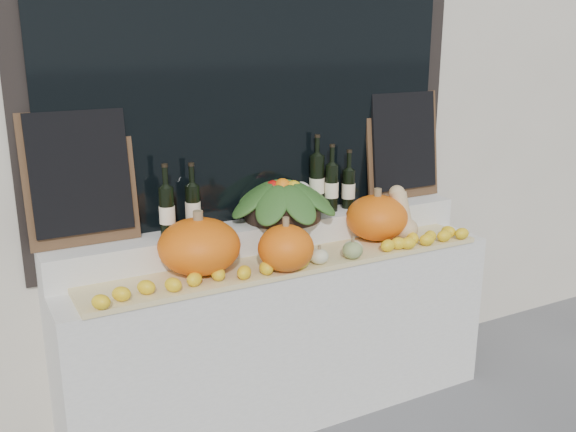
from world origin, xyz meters
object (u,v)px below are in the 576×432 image
(butternut_squash, at_px, (403,217))
(wine_bottle_tall, at_px, (317,183))
(pumpkin_right, at_px, (377,218))
(produce_bowl, at_px, (283,199))
(pumpkin_left, at_px, (199,246))

(butternut_squash, relative_size, wine_bottle_tall, 0.68)
(pumpkin_right, relative_size, produce_bowl, 0.54)
(pumpkin_left, distance_m, pumpkin_right, 1.02)
(butternut_squash, height_order, wine_bottle_tall, wine_bottle_tall)
(butternut_squash, xyz_separation_m, wine_bottle_tall, (-0.37, 0.29, 0.17))
(butternut_squash, height_order, produce_bowl, produce_bowl)
(pumpkin_left, xyz_separation_m, wine_bottle_tall, (0.78, 0.26, 0.16))
(produce_bowl, bearing_deg, butternut_squash, -21.30)
(pumpkin_left, bearing_deg, wine_bottle_tall, 18.03)
(pumpkin_right, distance_m, produce_bowl, 0.53)
(pumpkin_left, bearing_deg, pumpkin_right, 1.16)
(pumpkin_right, relative_size, butternut_squash, 1.17)
(pumpkin_left, distance_m, produce_bowl, 0.59)
(butternut_squash, xyz_separation_m, produce_bowl, (-0.61, 0.24, 0.12))
(pumpkin_left, bearing_deg, butternut_squash, -1.77)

